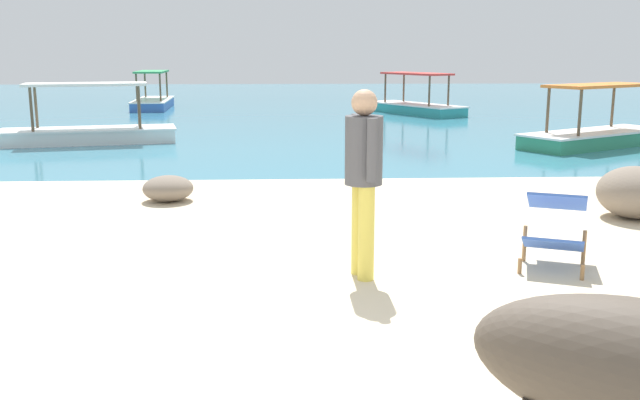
{
  "coord_description": "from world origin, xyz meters",
  "views": [
    {
      "loc": [
        0.16,
        -3.74,
        1.97
      ],
      "look_at": [
        0.47,
        3.0,
        0.55
      ],
      "focal_mm": 39.87,
      "sensor_mm": 36.0,
      "label": 1
    }
  ],
  "objects_px": {
    "person_standing": "(364,169)",
    "boat_green": "(595,133)",
    "boat_blue": "(153,100)",
    "boat_white": "(89,130)",
    "boat_teal": "(415,105)",
    "deck_chair_far": "(555,225)"
  },
  "relations": [
    {
      "from": "person_standing",
      "to": "boat_green",
      "type": "bearing_deg",
      "value": -136.41
    },
    {
      "from": "boat_blue",
      "to": "boat_white",
      "type": "distance_m",
      "value": 9.59
    },
    {
      "from": "boat_blue",
      "to": "boat_white",
      "type": "height_order",
      "value": "same"
    },
    {
      "from": "boat_blue",
      "to": "boat_green",
      "type": "relative_size",
      "value": 1.0
    },
    {
      "from": "boat_blue",
      "to": "boat_teal",
      "type": "relative_size",
      "value": 0.99
    },
    {
      "from": "boat_blue",
      "to": "boat_green",
      "type": "xyz_separation_m",
      "value": [
        11.11,
        -10.63,
        0.0
      ]
    },
    {
      "from": "deck_chair_far",
      "to": "boat_blue",
      "type": "distance_m",
      "value": 20.27
    },
    {
      "from": "person_standing",
      "to": "boat_white",
      "type": "relative_size",
      "value": 0.42
    },
    {
      "from": "boat_white",
      "to": "boat_teal",
      "type": "relative_size",
      "value": 1.02
    },
    {
      "from": "deck_chair_far",
      "to": "boat_teal",
      "type": "xyz_separation_m",
      "value": [
        1.65,
        16.34,
        -0.13
      ]
    },
    {
      "from": "boat_white",
      "to": "boat_blue",
      "type": "bearing_deg",
      "value": -100.01
    },
    {
      "from": "boat_green",
      "to": "boat_white",
      "type": "bearing_deg",
      "value": -36.29
    },
    {
      "from": "person_standing",
      "to": "boat_green",
      "type": "relative_size",
      "value": 0.43
    },
    {
      "from": "deck_chair_far",
      "to": "boat_blue",
      "type": "relative_size",
      "value": 0.24
    },
    {
      "from": "boat_blue",
      "to": "boat_green",
      "type": "distance_m",
      "value": 15.37
    },
    {
      "from": "person_standing",
      "to": "boat_white",
      "type": "bearing_deg",
      "value": -75.35
    },
    {
      "from": "boat_green",
      "to": "boat_teal",
      "type": "bearing_deg",
      "value": -104.22
    },
    {
      "from": "deck_chair_far",
      "to": "boat_green",
      "type": "bearing_deg",
      "value": 177.6
    },
    {
      "from": "boat_white",
      "to": "boat_teal",
      "type": "bearing_deg",
      "value": -152.61
    },
    {
      "from": "boat_green",
      "to": "boat_teal",
      "type": "distance_m",
      "value": 8.32
    },
    {
      "from": "deck_chair_far",
      "to": "boat_teal",
      "type": "relative_size",
      "value": 0.24
    },
    {
      "from": "deck_chair_far",
      "to": "boat_white",
      "type": "xyz_separation_m",
      "value": [
        -6.72,
        9.4,
        -0.13
      ]
    }
  ]
}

